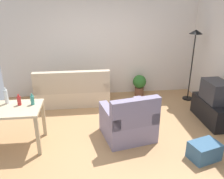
% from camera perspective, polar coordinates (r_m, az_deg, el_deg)
% --- Properties ---
extents(ground_plane, '(5.20, 4.40, 0.02)m').
position_cam_1_polar(ground_plane, '(4.69, -0.49, -10.98)').
color(ground_plane, tan).
extents(wall_rear, '(5.20, 0.10, 2.70)m').
position_cam_1_polar(wall_rear, '(6.26, -2.84, 10.81)').
color(wall_rear, silver).
rests_on(wall_rear, ground_plane).
extents(couch, '(1.80, 0.84, 0.92)m').
position_cam_1_polar(couch, '(5.95, -9.49, -0.51)').
color(couch, beige).
rests_on(couch, ground_plane).
extents(tv_stand, '(0.44, 1.10, 0.48)m').
position_cam_1_polar(tv_stand, '(5.48, 23.33, -4.85)').
color(tv_stand, black).
rests_on(tv_stand, ground_plane).
extents(tv, '(0.41, 0.60, 0.44)m').
position_cam_1_polar(tv, '(5.31, 24.08, -0.38)').
color(tv, '#2D2D33').
rests_on(tv, tv_stand).
extents(torchiere_lamp, '(0.32, 0.32, 1.81)m').
position_cam_1_polar(torchiere_lamp, '(6.13, 19.53, 10.00)').
color(torchiere_lamp, black).
rests_on(torchiere_lamp, ground_plane).
extents(desk, '(1.21, 0.71, 0.76)m').
position_cam_1_polar(desk, '(4.42, -24.62, -5.49)').
color(desk, '#C6B28E').
rests_on(desk, ground_plane).
extents(potted_plant, '(0.36, 0.36, 0.57)m').
position_cam_1_polar(potted_plant, '(6.40, 6.75, 1.44)').
color(potted_plant, brown).
rests_on(potted_plant, ground_plane).
extents(armchair, '(1.05, 1.00, 0.92)m').
position_cam_1_polar(armchair, '(4.45, 4.14, -8.06)').
color(armchair, gray).
rests_on(armchair, ground_plane).
extents(storage_box, '(0.55, 0.46, 0.30)m').
position_cam_1_polar(storage_box, '(4.27, 21.71, -13.83)').
color(storage_box, '#386084').
rests_on(storage_box, ground_plane).
extents(bottle_clear, '(0.07, 0.07, 0.30)m').
position_cam_1_polar(bottle_clear, '(4.50, -24.54, -1.58)').
color(bottle_clear, silver).
rests_on(bottle_clear, desk).
extents(bottle_red, '(0.07, 0.07, 0.20)m').
position_cam_1_polar(bottle_red, '(4.37, -21.86, -2.53)').
color(bottle_red, '#AD2323').
rests_on(bottle_red, desk).
extents(bottle_tall, '(0.07, 0.07, 0.21)m').
position_cam_1_polar(bottle_tall, '(4.31, -18.98, -2.46)').
color(bottle_tall, teal).
rests_on(bottle_tall, desk).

